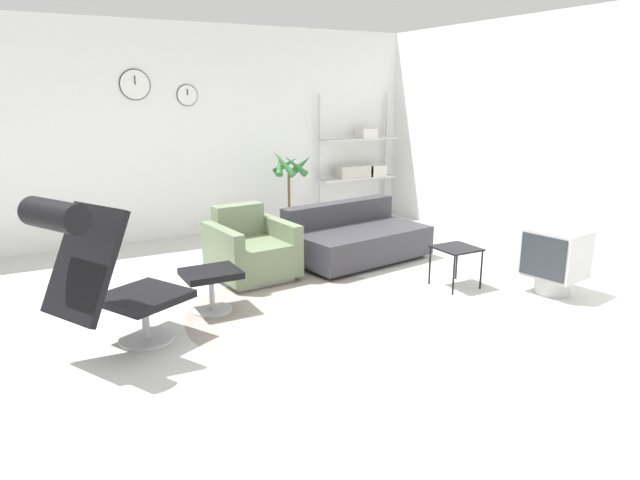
{
  "coord_description": "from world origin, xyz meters",
  "views": [
    {
      "loc": [
        -2.35,
        -4.32,
        1.93
      ],
      "look_at": [
        0.19,
        0.32,
        0.55
      ],
      "focal_mm": 32.0,
      "sensor_mm": 36.0,
      "label": 1
    }
  ],
  "objects_px": {
    "lounge_chair": "(99,266)",
    "shelf_unit": "(360,162)",
    "side_table": "(456,252)",
    "crt_television": "(555,258)",
    "armchair_red": "(251,252)",
    "couch_low": "(356,240)",
    "ottoman": "(211,280)",
    "potted_plant": "(290,192)"
  },
  "relations": [
    {
      "from": "armchair_red",
      "to": "shelf_unit",
      "type": "relative_size",
      "value": 0.46
    },
    {
      "from": "lounge_chair",
      "to": "couch_low",
      "type": "relative_size",
      "value": 0.73
    },
    {
      "from": "couch_low",
      "to": "crt_television",
      "type": "relative_size",
      "value": 2.63
    },
    {
      "from": "lounge_chair",
      "to": "potted_plant",
      "type": "height_order",
      "value": "lounge_chair"
    },
    {
      "from": "shelf_unit",
      "to": "side_table",
      "type": "bearing_deg",
      "value": -105.43
    },
    {
      "from": "potted_plant",
      "to": "crt_television",
      "type": "bearing_deg",
      "value": -70.7
    },
    {
      "from": "side_table",
      "to": "potted_plant",
      "type": "xyz_separation_m",
      "value": [
        -0.49,
        2.83,
        0.21
      ]
    },
    {
      "from": "lounge_chair",
      "to": "crt_television",
      "type": "distance_m",
      "value": 4.14
    },
    {
      "from": "ottoman",
      "to": "crt_television",
      "type": "distance_m",
      "value": 3.3
    },
    {
      "from": "ottoman",
      "to": "shelf_unit",
      "type": "bearing_deg",
      "value": 39.1
    },
    {
      "from": "armchair_red",
      "to": "shelf_unit",
      "type": "bearing_deg",
      "value": -149.12
    },
    {
      "from": "couch_low",
      "to": "crt_television",
      "type": "distance_m",
      "value": 2.21
    },
    {
      "from": "ottoman",
      "to": "crt_television",
      "type": "relative_size",
      "value": 0.77
    },
    {
      "from": "lounge_chair",
      "to": "armchair_red",
      "type": "height_order",
      "value": "lounge_chair"
    },
    {
      "from": "ottoman",
      "to": "shelf_unit",
      "type": "height_order",
      "value": "shelf_unit"
    },
    {
      "from": "couch_low",
      "to": "potted_plant",
      "type": "xyz_separation_m",
      "value": [
        -0.12,
        1.52,
        0.34
      ]
    },
    {
      "from": "shelf_unit",
      "to": "armchair_red",
      "type": "bearing_deg",
      "value": -143.43
    },
    {
      "from": "armchair_red",
      "to": "couch_low",
      "type": "distance_m",
      "value": 1.34
    },
    {
      "from": "ottoman",
      "to": "shelf_unit",
      "type": "relative_size",
      "value": 0.26
    },
    {
      "from": "side_table",
      "to": "shelf_unit",
      "type": "height_order",
      "value": "shelf_unit"
    },
    {
      "from": "armchair_red",
      "to": "couch_low",
      "type": "height_order",
      "value": "armchair_red"
    },
    {
      "from": "potted_plant",
      "to": "armchair_red",
      "type": "bearing_deg",
      "value": -127.87
    },
    {
      "from": "lounge_chair",
      "to": "shelf_unit",
      "type": "relative_size",
      "value": 0.65
    },
    {
      "from": "side_table",
      "to": "crt_television",
      "type": "xyz_separation_m",
      "value": [
        0.71,
        -0.61,
        -0.01
      ]
    },
    {
      "from": "ottoman",
      "to": "potted_plant",
      "type": "height_order",
      "value": "potted_plant"
    },
    {
      "from": "shelf_unit",
      "to": "ottoman",
      "type": "bearing_deg",
      "value": -140.9
    },
    {
      "from": "side_table",
      "to": "shelf_unit",
      "type": "relative_size",
      "value": 0.22
    },
    {
      "from": "armchair_red",
      "to": "crt_television",
      "type": "xyz_separation_m",
      "value": [
        2.42,
        -1.88,
        0.08
      ]
    },
    {
      "from": "lounge_chair",
      "to": "ottoman",
      "type": "height_order",
      "value": "lounge_chair"
    },
    {
      "from": "crt_television",
      "to": "shelf_unit",
      "type": "height_order",
      "value": "shelf_unit"
    },
    {
      "from": "potted_plant",
      "to": "couch_low",
      "type": "bearing_deg",
      "value": -85.46
    },
    {
      "from": "couch_low",
      "to": "potted_plant",
      "type": "height_order",
      "value": "potted_plant"
    },
    {
      "from": "side_table",
      "to": "potted_plant",
      "type": "bearing_deg",
      "value": 99.88
    },
    {
      "from": "lounge_chair",
      "to": "shelf_unit",
      "type": "bearing_deg",
      "value": 99.15
    },
    {
      "from": "crt_television",
      "to": "potted_plant",
      "type": "bearing_deg",
      "value": 9.54
    },
    {
      "from": "lounge_chair",
      "to": "potted_plant",
      "type": "xyz_separation_m",
      "value": [
        2.87,
        2.81,
        -0.13
      ]
    },
    {
      "from": "couch_low",
      "to": "side_table",
      "type": "height_order",
      "value": "couch_low"
    },
    {
      "from": "armchair_red",
      "to": "couch_low",
      "type": "xyz_separation_m",
      "value": [
        1.34,
        0.04,
        -0.05
      ]
    },
    {
      "from": "crt_television",
      "to": "potted_plant",
      "type": "height_order",
      "value": "potted_plant"
    },
    {
      "from": "armchair_red",
      "to": "potted_plant",
      "type": "xyz_separation_m",
      "value": [
        1.22,
        1.57,
        0.3
      ]
    },
    {
      "from": "lounge_chair",
      "to": "shelf_unit",
      "type": "xyz_separation_m",
      "value": [
        4.24,
        3.16,
        0.17
      ]
    },
    {
      "from": "armchair_red",
      "to": "crt_television",
      "type": "distance_m",
      "value": 3.07
    }
  ]
}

